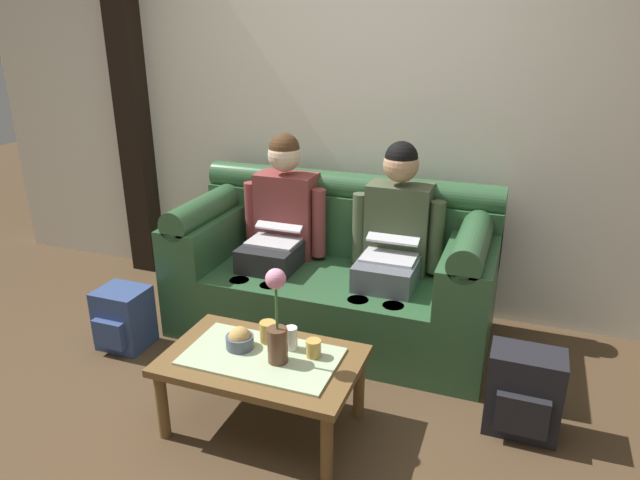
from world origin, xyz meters
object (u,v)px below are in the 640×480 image
object	(u,v)px
person_right	(394,239)
cup_near_right	(291,338)
cup_near_left	(314,348)
flower_vase	(277,323)
person_left	(280,224)
snack_bowl	(240,339)
backpack_right	(524,393)
couch	(335,273)
coffee_table	(262,366)
cup_far_center	(268,332)
backpack_left	(123,319)

from	to	relation	value
person_right	cup_near_right	bearing A→B (deg)	-105.44
person_right	cup_near_left	xyz separation A→B (m)	(-0.14, -0.97, -0.22)
person_right	cup_near_right	world-z (taller)	person_right
flower_vase	person_left	bearing A→B (deg)	113.42
snack_bowl	backpack_right	distance (m)	1.37
cup_near_right	backpack_right	distance (m)	1.13
couch	coffee_table	xyz separation A→B (m)	(0.00, -1.05, -0.04)
coffee_table	backpack_right	bearing A→B (deg)	18.66
couch	flower_vase	bearing A→B (deg)	-85.03
person_right	coffee_table	world-z (taller)	person_right
backpack_right	snack_bowl	bearing A→B (deg)	-164.17
cup_near_right	flower_vase	bearing A→B (deg)	-97.05
person_left	person_right	xyz separation A→B (m)	(0.74, -0.00, 0.00)
backpack_right	coffee_table	bearing A→B (deg)	-161.34
flower_vase	cup_near_left	world-z (taller)	flower_vase
flower_vase	coffee_table	bearing A→B (deg)	169.12
cup_near_left	cup_near_right	bearing A→B (deg)	169.33
cup_near_left	cup_far_center	bearing A→B (deg)	169.50
person_right	cup_near_right	distance (m)	1.00
backpack_right	person_left	bearing A→B (deg)	157.09
couch	cup_near_left	distance (m)	1.00
flower_vase	cup_near_right	world-z (taller)	flower_vase
coffee_table	flower_vase	size ratio (longest dim) A/B	1.99
person_left	backpack_right	world-z (taller)	person_left
coffee_table	person_left	bearing A→B (deg)	109.38
couch	backpack_left	xyz separation A→B (m)	(-1.12, -0.67, -0.19)
person_left	cup_near_left	bearing A→B (deg)	-58.27
cup_far_center	backpack_left	size ratio (longest dim) A/B	0.28
backpack_right	cup_near_right	bearing A→B (deg)	-164.60
person_right	cup_far_center	world-z (taller)	person_right
cup_far_center	backpack_right	distance (m)	1.25
cup_near_left	backpack_right	distance (m)	1.02
cup_near_right	cup_far_center	distance (m)	0.14
couch	person_right	world-z (taller)	person_right
snack_bowl	backpack_right	xyz separation A→B (m)	(1.30, 0.37, -0.23)
couch	cup_near_right	size ratio (longest dim) A/B	17.00
couch	backpack_left	bearing A→B (deg)	-148.86
couch	cup_near_right	distance (m)	0.96
couch	flower_vase	distance (m)	1.10
cup_near_left	backpack_left	distance (m)	1.40
flower_vase	cup_near_right	distance (m)	0.19
couch	backpack_left	world-z (taller)	couch
person_left	coffee_table	bearing A→B (deg)	-70.62
person_left	coffee_table	xyz separation A→B (m)	(0.37, -1.05, -0.32)
snack_bowl	cup_near_right	distance (m)	0.25
snack_bowl	coffee_table	bearing A→B (deg)	-12.22
cup_near_left	backpack_left	world-z (taller)	cup_near_left
cup_far_center	backpack_left	distance (m)	1.15
snack_bowl	cup_near_right	size ratio (longest dim) A/B	1.17
person_left	snack_bowl	xyz separation A→B (m)	(0.24, -1.02, -0.22)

